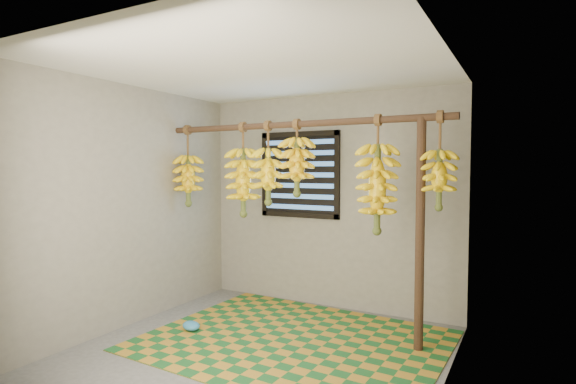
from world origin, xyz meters
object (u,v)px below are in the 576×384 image
Objects in this scene: banana_bunch_f at (439,179)px; plastic_bag at (191,326)px; banana_bunch_a at (188,180)px; banana_bunch_d at (297,167)px; banana_bunch_b at (243,182)px; banana_bunch_e at (377,189)px; support_post at (420,236)px; banana_bunch_c at (268,176)px; woven_mat at (293,340)px.

plastic_bag is at bearing -165.28° from banana_bunch_f.
banana_bunch_d is at bearing 0.00° from banana_bunch_a.
banana_bunch_e is (1.43, -0.00, -0.04)m from banana_bunch_b.
banana_bunch_e is at bearing -0.00° from banana_bunch_b.
banana_bunch_e reaches higher than support_post.
banana_bunch_c and banana_bunch_f have the same top height.
banana_bunch_f reaches higher than plastic_bag.
banana_bunch_d is at bearing 180.00° from banana_bunch_f.
banana_bunch_f is (0.15, 0.00, 0.48)m from support_post.
banana_bunch_f is (1.20, 0.33, 1.48)m from woven_mat.
support_post is 2.38× the size of banana_bunch_c.
plastic_bag is (-2.04, -0.57, -0.95)m from support_post.
plastic_bag is 2.68m from banana_bunch_f.
woven_mat is 1.93m from banana_bunch_f.
plastic_bag is 0.20× the size of banana_bunch_e.
banana_bunch_a is at bearing 180.00° from banana_bunch_c.
banana_bunch_f reaches higher than support_post.
banana_bunch_b is 1.16× the size of banana_bunch_c.
banana_bunch_e is (2.17, 0.00, -0.05)m from banana_bunch_a.
banana_bunch_f is (1.96, -0.00, 0.05)m from banana_bunch_b.
support_post is at bearing 180.00° from banana_bunch_f.
support_post is 2.43× the size of banana_bunch_f.
banana_bunch_d is 0.83m from banana_bunch_e.
support_post is 1.86m from banana_bunch_b.
banana_bunch_b reaches higher than woven_mat.
banana_bunch_c is at bearing 47.31° from plastic_bag.
banana_bunch_f is (2.70, 0.00, 0.04)m from banana_bunch_a.
plastic_bag is (-0.99, -0.25, 0.05)m from woven_mat.
banana_bunch_b is 1.43m from banana_bunch_e.
banana_bunch_e is at bearing 180.00° from support_post.
banana_bunch_d reaches higher than plastic_bag.
banana_bunch_c is (-0.46, 0.33, 1.49)m from woven_mat.
banana_bunch_c is (0.30, -0.00, 0.06)m from banana_bunch_b.
banana_bunch_c reaches higher than plastic_bag.
plastic_bag is 0.23× the size of banana_bunch_a.
plastic_bag is at bearing -164.25° from support_post.
banana_bunch_a and banana_bunch_e have the same top height.
banana_bunch_d is at bearing 0.00° from banana_bunch_b.
banana_bunch_e is at bearing 19.09° from plastic_bag.
support_post is 1.89× the size of banana_bunch_e.
plastic_bag is 1.59m from banana_bunch_a.
plastic_bag is at bearing -132.69° from banana_bunch_c.
banana_bunch_c is (1.04, 0.00, 0.05)m from banana_bunch_a.
woven_mat is at bearing -67.67° from banana_bunch_d.
woven_mat is at bearing -154.12° from banana_bunch_e.
support_post is 0.77× the size of woven_mat.
banana_bunch_b is at bearing 180.00° from support_post.
banana_bunch_f reaches higher than woven_mat.
woven_mat is 2.67× the size of banana_bunch_b.
plastic_bag reaches higher than woven_mat.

